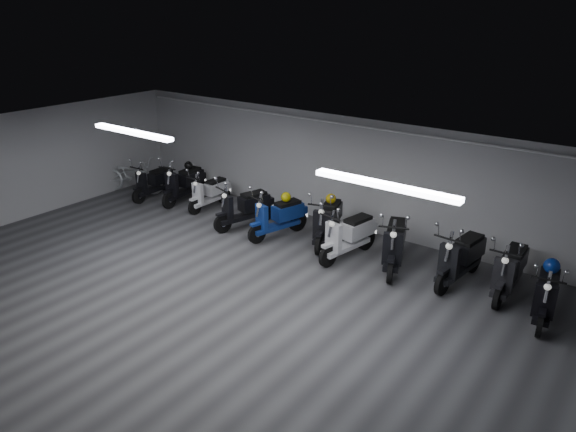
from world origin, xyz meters
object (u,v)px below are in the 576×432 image
Objects in this scene: scooter_2 at (209,187)px; helmet_0 at (552,266)px; scooter_5 at (328,214)px; helmet_1 at (286,197)px; scooter_7 at (395,236)px; scooter_10 at (548,287)px; scooter_4 at (278,210)px; helmet_3 at (188,165)px; scooter_9 at (511,262)px; scooter_0 at (153,177)px; scooter_6 at (348,228)px; helmet_2 at (331,199)px; scooter_8 at (461,250)px; scooter_3 at (244,201)px; bicycle at (132,171)px; scooter_1 at (183,178)px.

scooter_2 is 8.73m from helmet_0.
scooter_5 reaches higher than helmet_1.
scooter_5 is (3.86, 0.01, 0.11)m from scooter_2.
helmet_0 is 1.15× the size of helmet_1.
scooter_7 reaches higher than scooter_10.
scooter_10 is at bearing -25.19° from scooter_7.
helmet_3 is (-3.71, 0.64, 0.32)m from scooter_4.
scooter_7 reaches higher than helmet_0.
scooter_9 is 5.23m from helmet_1.
scooter_0 is 0.90× the size of scooter_6.
helmet_0 is 1.15× the size of helmet_2.
scooter_8 reaches higher than scooter_9.
scooter_0 is at bearing -173.92° from helmet_2.
scooter_5 reaches higher than helmet_3.
scooter_3 reaches higher than helmet_1.
scooter_2 is (1.92, 0.34, -0.02)m from scooter_0.
scooter_6 reaches higher than helmet_1.
scooter_6 is 2.42m from scooter_8.
bicycle is (-6.68, -0.39, -0.08)m from scooter_5.
scooter_4 is (3.68, -0.38, -0.03)m from scooter_1.
scooter_10 reaches higher than helmet_1.
scooter_6 is 0.96× the size of scooter_7.
helmet_3 is at bearing -175.05° from scooter_8.
scooter_2 is at bearing 176.93° from helmet_1.
helmet_1 is at bearing 157.82° from scooter_7.
helmet_0 is (-0.03, 0.25, 0.30)m from scooter_10.
scooter_8 is 0.98× the size of bicycle.
helmet_0 is at bearing -109.60° from bicycle.
scooter_10 reaches higher than scooter_2.
scooter_1 is 0.96× the size of bicycle.
scooter_0 is 1.94m from scooter_2.
helmet_2 is at bearing 175.58° from scooter_9.
helmet_0 is at bearing -20.61° from scooter_7.
scooter_8 is at bearing -1.90° from helmet_3.
scooter_8 is at bearing 158.29° from scooter_10.
helmet_2 is at bearing 47.27° from scooter_4.
helmet_3 is at bearing 174.06° from helmet_1.
scooter_2 is at bearing 178.84° from scooter_9.
scooter_1 reaches higher than helmet_3.
scooter_5 is 8.05× the size of helmet_2.
scooter_3 is (1.63, -0.42, 0.07)m from scooter_2.
scooter_0 is 6.14× the size of helmet_0.
scooter_9 is 0.83m from helmet_0.
scooter_0 is 1.13m from helmet_3.
helmet_3 is (1.81, 0.62, 0.36)m from bicycle.
scooter_4 is 3.78m from helmet_3.
scooter_3 is 4.07m from scooter_7.
scooter_1 is 1.08× the size of scooter_10.
scooter_0 is 4.69m from helmet_1.
scooter_1 is 3.70m from scooter_4.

